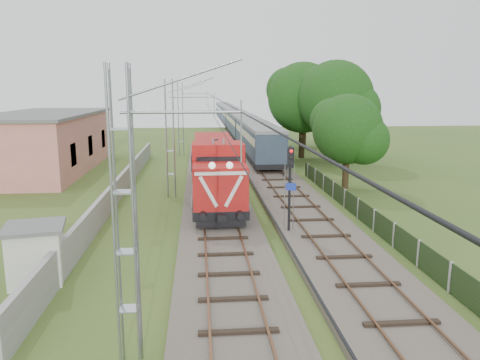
{
  "coord_description": "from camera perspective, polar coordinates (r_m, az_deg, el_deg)",
  "views": [
    {
      "loc": [
        -1.08,
        -19.79,
        7.39
      ],
      "look_at": [
        1.25,
        6.45,
        2.2
      ],
      "focal_mm": 35.0,
      "sensor_mm": 36.0,
      "label": 1
    }
  ],
  "objects": [
    {
      "name": "ground",
      "position": [
        21.15,
        -1.86,
        -9.31
      ],
      "size": [
        140.0,
        140.0,
        0.0
      ],
      "primitive_type": "plane",
      "color": "#3B5921",
      "rests_on": "ground"
    },
    {
      "name": "track_main",
      "position": [
        27.76,
        -2.68,
        -3.91
      ],
      "size": [
        4.2,
        70.0,
        0.45
      ],
      "color": "#6B6054",
      "rests_on": "ground"
    },
    {
      "name": "track_side",
      "position": [
        40.89,
        3.55,
        0.97
      ],
      "size": [
        4.2,
        80.0,
        0.45
      ],
      "color": "#6B6054",
      "rests_on": "ground"
    },
    {
      "name": "catenary",
      "position": [
        32.02,
        -8.43,
        5.04
      ],
      "size": [
        3.31,
        70.0,
        8.0
      ],
      "color": "gray",
      "rests_on": "ground"
    },
    {
      "name": "boundary_wall",
      "position": [
        32.93,
        -14.45,
        -0.85
      ],
      "size": [
        0.25,
        40.0,
        1.5
      ],
      "primitive_type": "cube",
      "color": "#9E9E99",
      "rests_on": "ground"
    },
    {
      "name": "station_building",
      "position": [
        46.2,
        -22.65,
        4.37
      ],
      "size": [
        8.4,
        20.4,
        5.22
      ],
      "color": "tan",
      "rests_on": "ground"
    },
    {
      "name": "fence",
      "position": [
        25.45,
        16.08,
        -4.77
      ],
      "size": [
        0.12,
        32.0,
        1.2
      ],
      "color": "black",
      "rests_on": "ground"
    },
    {
      "name": "locomotive",
      "position": [
        31.47,
        -3.04,
        1.62
      ],
      "size": [
        2.92,
        16.66,
        4.23
      ],
      "color": "black",
      "rests_on": "ground"
    },
    {
      "name": "coach_rake",
      "position": [
        80.64,
        -0.75,
        7.57
      ],
      "size": [
        2.81,
        83.89,
        3.25
      ],
      "color": "black",
      "rests_on": "ground"
    },
    {
      "name": "signal_post",
      "position": [
        23.2,
        6.14,
        0.6
      ],
      "size": [
        0.49,
        0.4,
        4.62
      ],
      "color": "black",
      "rests_on": "ground"
    },
    {
      "name": "relay_hut",
      "position": [
        19.84,
        -23.61,
        -8.18
      ],
      "size": [
        2.57,
        2.57,
        2.26
      ],
      "color": "silver",
      "rests_on": "ground"
    },
    {
      "name": "tree_a",
      "position": [
        35.37,
        13.08,
        5.96
      ],
      "size": [
        5.41,
        5.15,
        7.01
      ],
      "color": "#3D2B18",
      "rests_on": "ground"
    },
    {
      "name": "tree_b",
      "position": [
        47.47,
        11.68,
        9.61
      ],
      "size": [
        7.8,
        7.43,
        10.11
      ],
      "color": "#3D2B18",
      "rests_on": "ground"
    },
    {
      "name": "tree_c",
      "position": [
        50.42,
        7.77,
        9.81
      ],
      "size": [
        7.8,
        7.43,
        10.11
      ],
      "color": "#3D2B18",
      "rests_on": "ground"
    },
    {
      "name": "tree_d",
      "position": [
        60.25,
        8.02,
        9.21
      ],
      "size": [
        6.76,
        6.44,
        8.77
      ],
      "color": "#3D2B18",
      "rests_on": "ground"
    }
  ]
}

